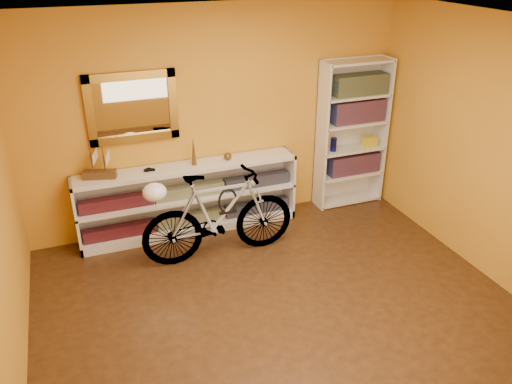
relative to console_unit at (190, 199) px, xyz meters
name	(u,v)px	position (x,y,z in m)	size (l,w,h in m)	color
floor	(282,312)	(0.42, -1.81, -0.43)	(4.50, 4.00, 0.01)	#321C0D
ceiling	(290,27)	(0.42, -1.81, 2.18)	(4.50, 4.00, 0.01)	silver
back_wall	(216,119)	(0.42, 0.19, 0.88)	(4.50, 0.01, 2.60)	orange
right_wall	(497,153)	(2.67, -1.81, 0.88)	(0.01, 4.00, 2.60)	orange
gilt_mirror	(132,108)	(-0.53, 0.15, 1.12)	(0.98, 0.06, 0.78)	#8B6119
wall_socket	(285,189)	(1.32, 0.17, -0.17)	(0.09, 0.01, 0.09)	silver
console_unit	(190,199)	(0.00, 0.00, 0.00)	(2.60, 0.35, 0.85)	silver
cd_row_lower	(191,218)	(0.00, -0.02, -0.26)	(2.50, 0.13, 0.14)	black
cd_row_upper	(189,191)	(0.00, -0.02, 0.11)	(2.50, 0.13, 0.14)	#1B547D
model_ship	(98,160)	(-0.97, 0.00, 0.63)	(0.35, 0.13, 0.42)	#422912
toy_car	(150,171)	(-0.43, 0.00, 0.43)	(0.00, 0.00, 0.00)	black
bronze_ornament	(194,151)	(0.08, 0.00, 0.60)	(0.06, 0.06, 0.35)	brown
decorative_orb	(228,156)	(0.49, 0.00, 0.47)	(0.09, 0.09, 0.09)	brown
bookcase	(352,134)	(2.16, 0.03, 0.52)	(0.90, 0.30, 1.90)	silver
book_row_a	(353,163)	(2.21, 0.03, 0.12)	(0.70, 0.22, 0.26)	maroon
book_row_b	(357,111)	(2.21, 0.03, 0.83)	(0.70, 0.22, 0.28)	maroon
book_row_c	(360,84)	(2.21, 0.03, 1.16)	(0.70, 0.22, 0.25)	#163E4F
travel_mug	(334,144)	(1.89, 0.01, 0.43)	(0.08, 0.08, 0.18)	navy
red_tin	(340,88)	(1.96, 0.06, 1.13)	(0.14, 0.14, 0.18)	maroon
yellow_bag	(370,142)	(2.41, -0.01, 0.41)	(0.17, 0.11, 0.13)	gold
bicycle	(219,215)	(0.16, -0.66, 0.08)	(1.73, 0.45, 1.02)	silver
helmet	(155,192)	(-0.50, -0.66, 0.47)	(0.25, 0.24, 0.19)	white
u_lock	(228,201)	(0.27, -0.66, 0.24)	(0.22, 0.22, 0.02)	black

